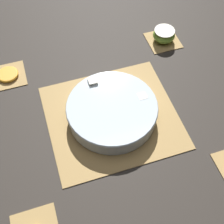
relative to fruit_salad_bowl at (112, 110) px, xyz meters
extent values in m
plane|color=#2D2823|center=(0.00, 0.00, -0.04)|extent=(6.00, 6.00, 0.00)
cube|color=#A8844C|center=(0.00, 0.00, -0.04)|extent=(0.43, 0.39, 0.01)
cube|color=#3D2D19|center=(-0.15, 0.00, -0.04)|extent=(0.01, 0.39, 0.00)
cube|color=#3D2D19|center=(-0.09, 0.00, -0.04)|extent=(0.01, 0.39, 0.00)
cube|color=#3D2D19|center=(-0.03, 0.00, -0.04)|extent=(0.01, 0.39, 0.00)
cube|color=#3D2D19|center=(0.03, 0.00, -0.04)|extent=(0.01, 0.39, 0.00)
cube|color=#3D2D19|center=(0.09, 0.00, -0.04)|extent=(0.01, 0.39, 0.00)
cube|color=#3D2D19|center=(0.15, 0.00, -0.04)|extent=(0.01, 0.39, 0.00)
cube|color=#A8844C|center=(-0.31, 0.29, -0.04)|extent=(0.12, 0.12, 0.01)
cube|color=#3D2D19|center=(-0.32, 0.29, -0.04)|extent=(0.00, 0.12, 0.00)
cube|color=#3D2D19|center=(-0.30, 0.29, -0.04)|extent=(0.00, 0.12, 0.00)
cube|color=#3D2D19|center=(-0.27, 0.29, -0.04)|extent=(0.00, 0.12, 0.00)
cube|color=#A8844C|center=(0.31, 0.29, -0.04)|extent=(0.12, 0.12, 0.01)
cube|color=#3D2D19|center=(0.27, 0.29, -0.04)|extent=(0.00, 0.12, 0.00)
cube|color=#3D2D19|center=(0.30, 0.29, -0.04)|extent=(0.00, 0.12, 0.00)
cube|color=#3D2D19|center=(0.32, 0.29, -0.04)|extent=(0.00, 0.12, 0.00)
cube|color=#3D2D19|center=(0.35, 0.29, -0.04)|extent=(0.00, 0.12, 0.00)
cylinder|color=silver|center=(0.00, 0.00, 0.00)|extent=(0.29, 0.29, 0.06)
torus|color=silver|center=(0.00, 0.00, 0.02)|extent=(0.30, 0.30, 0.01)
cylinder|color=#F7EFC6|center=(0.06, 0.03, 0.01)|extent=(0.03, 0.03, 0.01)
cylinder|color=#F7EFC6|center=(0.09, 0.04, 0.00)|extent=(0.03, 0.03, 0.01)
cylinder|color=#F7EFC6|center=(-0.11, 0.00, 0.02)|extent=(0.03, 0.03, 0.01)
cylinder|color=#F7EFC6|center=(0.06, 0.08, 0.00)|extent=(0.03, 0.03, 0.01)
cylinder|color=#F7EFC6|center=(0.04, 0.01, 0.02)|extent=(0.02, 0.02, 0.01)
cylinder|color=#F7EFC6|center=(-0.01, -0.12, -0.02)|extent=(0.03, 0.03, 0.01)
cylinder|color=#F7EFC6|center=(0.03, -0.02, -0.02)|extent=(0.03, 0.03, 0.01)
cylinder|color=#F7EFC6|center=(0.06, -0.08, 0.00)|extent=(0.03, 0.03, 0.01)
cylinder|color=#F7EFC6|center=(0.00, 0.12, 0.01)|extent=(0.02, 0.02, 0.01)
cylinder|color=#F7EFC6|center=(0.01, 0.05, 0.02)|extent=(0.03, 0.03, 0.01)
cylinder|color=#F7EFC6|center=(-0.05, 0.10, -0.02)|extent=(0.03, 0.03, 0.01)
cylinder|color=#F7EFC6|center=(-0.04, 0.05, 0.02)|extent=(0.03, 0.03, 0.01)
cube|color=white|center=(-0.04, -0.11, -0.01)|extent=(0.03, 0.03, 0.03)
cube|color=white|center=(-0.10, 0.01, -0.02)|extent=(0.02, 0.02, 0.02)
cube|color=white|center=(-0.09, -0.01, 0.00)|extent=(0.02, 0.02, 0.02)
cube|color=white|center=(-0.03, -0.06, -0.01)|extent=(0.03, 0.03, 0.03)
cube|color=white|center=(-0.06, -0.01, 0.00)|extent=(0.03, 0.03, 0.03)
cube|color=white|center=(0.11, 0.01, 0.01)|extent=(0.03, 0.03, 0.03)
cube|color=white|center=(0.05, -0.01, -0.01)|extent=(0.02, 0.02, 0.02)
cube|color=white|center=(0.01, -0.10, -0.01)|extent=(0.02, 0.02, 0.02)
cube|color=white|center=(-0.01, -0.11, 0.01)|extent=(0.02, 0.02, 0.02)
cube|color=white|center=(0.10, -0.01, -0.01)|extent=(0.02, 0.02, 0.02)
cube|color=white|center=(0.09, -0.05, -0.01)|extent=(0.02, 0.02, 0.02)
cube|color=white|center=(-0.03, 0.11, 0.02)|extent=(0.03, 0.03, 0.03)
cube|color=white|center=(0.00, 0.12, -0.02)|extent=(0.02, 0.02, 0.02)
cube|color=white|center=(-0.06, 0.03, -0.02)|extent=(0.03, 0.03, 0.03)
ellipsoid|color=#F9A338|center=(-0.10, -0.03, 0.01)|extent=(0.03, 0.02, 0.01)
ellipsoid|color=#F9A338|center=(0.00, -0.03, -0.01)|extent=(0.03, 0.02, 0.01)
ellipsoid|color=red|center=(-0.09, 0.07, -0.02)|extent=(0.03, 0.02, 0.01)
ellipsoid|color=#F9A338|center=(-0.05, 0.02, 0.01)|extent=(0.03, 0.01, 0.01)
ellipsoid|color=red|center=(-0.01, 0.07, -0.02)|extent=(0.04, 0.02, 0.02)
ellipsoid|color=#F9A338|center=(-0.09, -0.04, -0.02)|extent=(0.03, 0.02, 0.01)
ellipsoid|color=#F9A338|center=(-0.09, -0.07, 0.02)|extent=(0.03, 0.01, 0.01)
ellipsoid|color=red|center=(0.03, -0.08, 0.00)|extent=(0.03, 0.01, 0.01)
ellipsoid|color=#F9A338|center=(0.09, 0.01, -0.01)|extent=(0.03, 0.01, 0.01)
ellipsoid|color=#7FAD38|center=(0.31, 0.29, -0.01)|extent=(0.09, 0.09, 0.05)
cylinder|color=white|center=(0.31, 0.29, 0.01)|extent=(0.08, 0.08, 0.00)
cylinder|color=#F9A338|center=(-0.31, 0.29, -0.03)|extent=(0.07, 0.07, 0.01)
torus|color=#F4A82D|center=(-0.31, 0.29, -0.03)|extent=(0.08, 0.08, 0.01)
camera|label=1|loc=(-0.18, -0.55, 0.84)|focal=50.00mm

